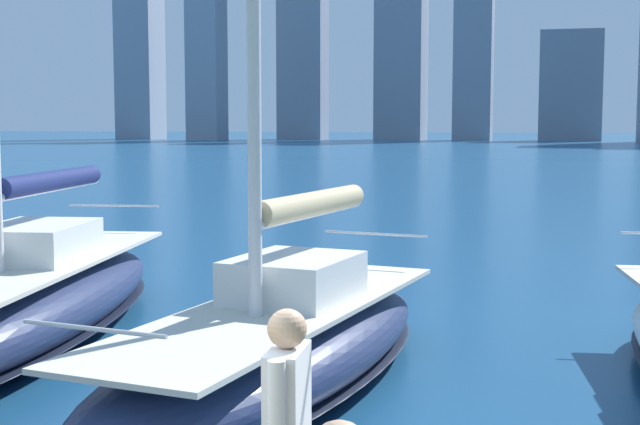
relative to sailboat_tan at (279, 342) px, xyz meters
name	(u,v)px	position (x,y,z in m)	size (l,w,h in m)	color
city_skyline	(563,24)	(-4.90, -154.15, 19.82)	(165.19, 24.65, 49.85)	#8C96A6
sailboat_tan	(279,342)	(0.00, 0.00, 0.00)	(3.46, 8.04, 9.61)	navy
sailboat_navy	(23,298)	(4.42, -1.32, 0.08)	(3.81, 9.73, 13.07)	navy
person_white_shirt	(287,425)	(-1.76, 5.55, 0.97)	(0.23, 0.62, 1.69)	#4C473D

